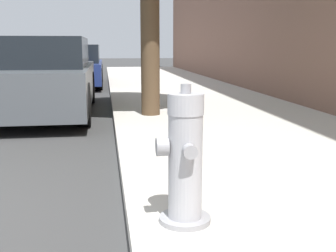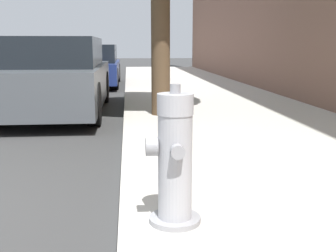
% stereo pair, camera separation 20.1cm
% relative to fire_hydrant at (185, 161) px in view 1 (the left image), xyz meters
% --- Properties ---
extents(fire_hydrant, '(0.35, 0.34, 0.89)m').
position_rel_fire_hydrant_xyz_m(fire_hydrant, '(0.00, 0.00, 0.00)').
color(fire_hydrant, '#97979C').
rests_on(fire_hydrant, sidewalk_slab).
extents(parked_car_near, '(1.84, 4.46, 1.39)m').
position_rel_fire_hydrant_xyz_m(parked_car_near, '(-1.64, 5.42, 0.15)').
color(parked_car_near, '#4C5156').
rests_on(parked_car_near, ground_plane).
extents(parked_car_mid, '(1.81, 4.35, 1.27)m').
position_rel_fire_hydrant_xyz_m(parked_car_mid, '(-1.45, 10.94, 0.09)').
color(parked_car_mid, navy).
rests_on(parked_car_mid, ground_plane).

